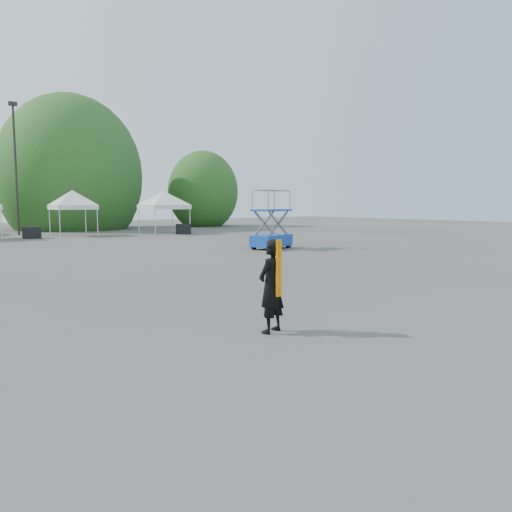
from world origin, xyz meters
TOP-DOWN VIEW (x-y plane):
  - ground at (0.00, 0.00)m, footprint 120.00×120.00m
  - light_pole_east at (3.00, 32.00)m, footprint 0.60×0.25m
  - tree_mid_e at (9.00, 39.00)m, footprint 5.12×5.12m
  - tree_far_e at (22.00, 37.00)m, footprint 3.84×3.84m
  - tent_f at (6.04, 28.61)m, footprint 4.03×4.03m
  - tent_g at (12.58, 27.05)m, footprint 4.45×4.45m
  - man at (0.58, -1.72)m, footprint 0.73×0.59m
  - scissor_lift at (11.15, 11.65)m, footprint 2.61×1.86m
  - crate_mid at (2.90, 27.42)m, footprint 1.09×0.89m
  - crate_east at (13.61, 25.82)m, footprint 1.15×0.99m

SIDE VIEW (x-z plane):
  - ground at x=0.00m, z-range 0.00..0.00m
  - crate_east at x=13.61m, z-range 0.00..0.78m
  - crate_mid at x=2.90m, z-range 0.00..0.78m
  - man at x=0.58m, z-range 0.00..1.72m
  - scissor_lift at x=11.15m, z-range 0.01..3.06m
  - tent_f at x=6.04m, z-range 1.12..5.00m
  - tent_g at x=12.58m, z-range 1.12..5.00m
  - tree_far_e at x=22.00m, z-range 0.70..6.55m
  - tree_mid_e at x=9.00m, z-range 0.94..8.74m
  - light_pole_east at x=3.00m, z-range 0.62..10.42m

